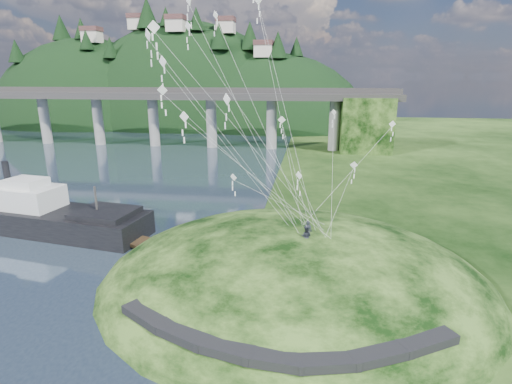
# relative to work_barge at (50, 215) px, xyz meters

# --- Properties ---
(ground) EXTENTS (320.00, 320.00, 0.00)m
(ground) POSITION_rel_work_barge_xyz_m (21.13, -9.98, -2.04)
(ground) COLOR black
(ground) RESTS_ON ground
(grass_hill) EXTENTS (36.00, 32.00, 13.00)m
(grass_hill) POSITION_rel_work_barge_xyz_m (29.13, -7.98, -3.54)
(grass_hill) COLOR black
(grass_hill) RESTS_ON ground
(footpath) EXTENTS (22.29, 5.84, 0.83)m
(footpath) POSITION_rel_work_barge_xyz_m (28.59, -19.72, 0.04)
(footpath) COLOR black
(footpath) RESTS_ON ground
(bridge) EXTENTS (160.00, 11.00, 15.00)m
(bridge) POSITION_rel_work_barge_xyz_m (-5.33, 60.09, 7.66)
(bridge) COLOR #2D2B2B
(bridge) RESTS_ON ground
(far_ridge) EXTENTS (153.00, 70.00, 94.50)m
(far_ridge) POSITION_rel_work_barge_xyz_m (-22.45, 112.19, -9.48)
(far_ridge) COLOR black
(far_ridge) RESTS_ON ground
(work_barge) EXTENTS (24.00, 9.81, 8.16)m
(work_barge) POSITION_rel_work_barge_xyz_m (0.00, 0.00, 0.00)
(work_barge) COLOR black
(work_barge) RESTS_ON ground
(wooden_dock) EXTENTS (15.15, 7.44, 1.09)m
(wooden_dock) POSITION_rel_work_barge_xyz_m (14.75, -3.67, -1.56)
(wooden_dock) COLOR #322214
(wooden_dock) RESTS_ON ground
(kite_flyers) EXTENTS (1.01, 1.83, 1.95)m
(kite_flyers) POSITION_rel_work_barge_xyz_m (30.16, -9.14, 3.84)
(kite_flyers) COLOR #242731
(kite_flyers) RESTS_ON ground
(kite_swarm) EXTENTS (20.03, 17.44, 19.19)m
(kite_swarm) POSITION_rel_work_barge_xyz_m (24.06, -7.07, 15.49)
(kite_swarm) COLOR white
(kite_swarm) RESTS_ON ground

